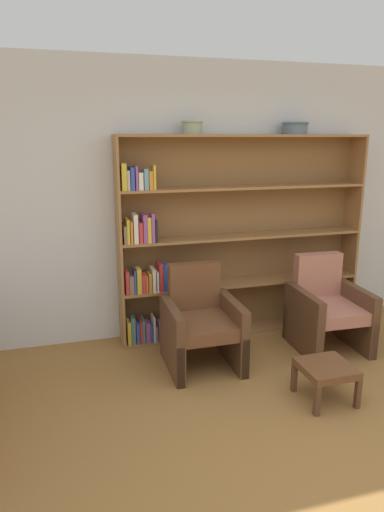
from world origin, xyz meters
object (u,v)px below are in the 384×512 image
at_px(bookshelf, 224,241).
at_px(armchair_cushioned, 327,309).
at_px(armchair_leather, 201,323).
at_px(bowl_sage, 192,127).
at_px(bowl_stoneware, 295,127).
at_px(footstool, 326,371).

bearing_deg(bookshelf, armchair_cushioned, -36.99).
bearing_deg(armchair_cushioned, armchair_leather, 2.02).
xyz_separation_m(bowl_sage, armchair_leather, (-0.10, -0.61, -1.72)).
xyz_separation_m(bowl_stoneware, armchair_leather, (-1.17, -0.61, -1.72)).
bearing_deg(bookshelf, armchair_leather, -124.97).
distance_m(bookshelf, bowl_stoneware, 1.34).
distance_m(bowl_stoneware, footstool, 2.40).
height_order(bowl_sage, footstool, bowl_sage).
bearing_deg(armchair_leather, bookshelf, -124.48).
distance_m(bowl_stoneware, armchair_leather, 2.17).
bearing_deg(bowl_sage, bowl_stoneware, 0.00).
xyz_separation_m(bowl_stoneware, armchair_cushioned, (0.13, -0.61, -1.72)).
relative_size(bookshelf, bowl_stoneware, 9.47).
height_order(bowl_stoneware, armchair_cushioned, bowl_stoneware).
distance_m(bowl_sage, bowl_stoneware, 1.07).
bearing_deg(bookshelf, bowl_stoneware, -2.30).
xyz_separation_m(armchair_cushioned, footstool, (-0.53, -0.85, -0.14)).
bearing_deg(bowl_sage, bookshelf, 4.71).
bearing_deg(armchair_cushioned, footstool, 60.28).
bearing_deg(armchair_leather, bowl_sage, -98.43).
relative_size(bookshelf, armchair_leather, 2.88).
bearing_deg(bowl_stoneware, bowl_sage, 180.00).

